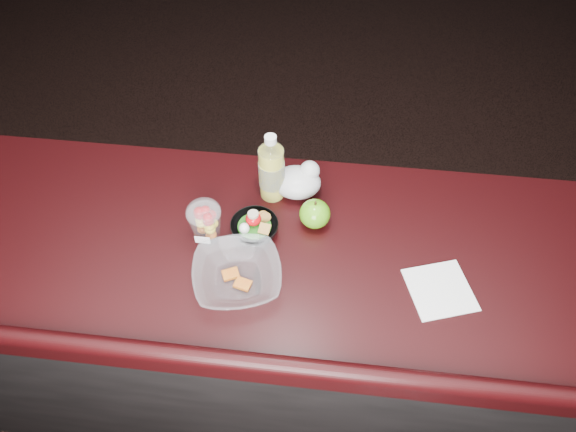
# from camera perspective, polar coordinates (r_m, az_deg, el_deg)

# --- Properties ---
(room_shell) EXTENTS (8.00, 8.00, 8.00)m
(room_shell) POSITION_cam_1_polar(r_m,az_deg,el_deg) (0.67, -9.96, 17.49)
(room_shell) COLOR black
(room_shell) RESTS_ON ground
(counter) EXTENTS (4.06, 0.71, 1.02)m
(counter) POSITION_cam_1_polar(r_m,az_deg,el_deg) (1.88, -2.38, -12.38)
(counter) COLOR black
(counter) RESTS_ON ground
(lemonade_bottle) EXTENTS (0.08, 0.08, 0.23)m
(lemonade_bottle) POSITION_cam_1_polar(r_m,az_deg,el_deg) (1.50, -1.83, 4.97)
(lemonade_bottle) COLOR yellow
(lemonade_bottle) RESTS_ON counter
(fruit_cup) EXTENTS (0.10, 0.10, 0.14)m
(fruit_cup) POSITION_cam_1_polar(r_m,az_deg,el_deg) (1.43, -9.19, -0.60)
(fruit_cup) COLOR white
(fruit_cup) RESTS_ON counter
(green_apple) EXTENTS (0.09, 0.09, 0.09)m
(green_apple) POSITION_cam_1_polar(r_m,az_deg,el_deg) (1.47, 3.00, 0.25)
(green_apple) COLOR #4A9010
(green_apple) RESTS_ON counter
(plastic_bag) EXTENTS (0.15, 0.12, 0.11)m
(plastic_bag) POSITION_cam_1_polar(r_m,az_deg,el_deg) (1.54, 1.18, 3.93)
(plastic_bag) COLOR silver
(plastic_bag) RESTS_ON counter
(snack_bowl) EXTENTS (0.17, 0.17, 0.07)m
(snack_bowl) POSITION_cam_1_polar(r_m,az_deg,el_deg) (1.46, -3.78, -1.27)
(snack_bowl) COLOR black
(snack_bowl) RESTS_ON counter
(takeout_bowl) EXTENTS (0.28, 0.28, 0.06)m
(takeout_bowl) POSITION_cam_1_polar(r_m,az_deg,el_deg) (1.36, -5.65, -6.55)
(takeout_bowl) COLOR silver
(takeout_bowl) RESTS_ON counter
(paper_napkin) EXTENTS (0.20, 0.20, 0.00)m
(paper_napkin) POSITION_cam_1_polar(r_m,az_deg,el_deg) (1.42, 16.52, -7.86)
(paper_napkin) COLOR white
(paper_napkin) RESTS_ON counter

